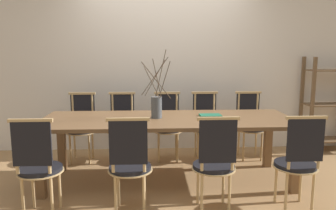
{
  "coord_description": "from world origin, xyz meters",
  "views": [
    {
      "loc": [
        -0.18,
        -3.62,
        1.47
      ],
      "look_at": [
        0.0,
        0.0,
        0.89
      ],
      "focal_mm": 35.0,
      "sensor_mm": 36.0,
      "label": 1
    }
  ],
  "objects_px": {
    "shelving_rack": "(328,105)",
    "book_stack": "(210,115)",
    "dining_table": "(168,125)",
    "vase_centerpiece": "(157,106)",
    "chair_near_center": "(215,161)",
    "chair_far_center": "(168,124)"
  },
  "relations": [
    {
      "from": "shelving_rack",
      "to": "book_stack",
      "type": "bearing_deg",
      "value": -153.21
    },
    {
      "from": "dining_table",
      "to": "vase_centerpiece",
      "type": "distance_m",
      "value": 0.26
    },
    {
      "from": "shelving_rack",
      "to": "dining_table",
      "type": "bearing_deg",
      "value": -156.58
    },
    {
      "from": "chair_near_center",
      "to": "shelving_rack",
      "type": "xyz_separation_m",
      "value": [
        2.05,
        1.85,
        0.21
      ]
    },
    {
      "from": "vase_centerpiece",
      "to": "dining_table",
      "type": "bearing_deg",
      "value": -8.15
    },
    {
      "from": "chair_near_center",
      "to": "book_stack",
      "type": "bearing_deg",
      "value": 82.72
    },
    {
      "from": "vase_centerpiece",
      "to": "book_stack",
      "type": "relative_size",
      "value": 3.06
    },
    {
      "from": "book_stack",
      "to": "shelving_rack",
      "type": "xyz_separation_m",
      "value": [
        1.93,
        0.98,
        -0.05
      ]
    },
    {
      "from": "vase_centerpiece",
      "to": "shelving_rack",
      "type": "distance_m",
      "value": 2.77
    },
    {
      "from": "chair_near_center",
      "to": "chair_far_center",
      "type": "bearing_deg",
      "value": 102.53
    },
    {
      "from": "chair_near_center",
      "to": "vase_centerpiece",
      "type": "relative_size",
      "value": 1.21
    },
    {
      "from": "book_stack",
      "to": "shelving_rack",
      "type": "relative_size",
      "value": 0.18
    },
    {
      "from": "dining_table",
      "to": "shelving_rack",
      "type": "xyz_separation_m",
      "value": [
        2.43,
        1.05,
        0.04
      ]
    },
    {
      "from": "dining_table",
      "to": "shelving_rack",
      "type": "bearing_deg",
      "value": 23.42
    },
    {
      "from": "chair_near_center",
      "to": "chair_far_center",
      "type": "distance_m",
      "value": 1.63
    },
    {
      "from": "book_stack",
      "to": "vase_centerpiece",
      "type": "bearing_deg",
      "value": -174.69
    },
    {
      "from": "chair_near_center",
      "to": "shelving_rack",
      "type": "bearing_deg",
      "value": 42.08
    },
    {
      "from": "book_stack",
      "to": "shelving_rack",
      "type": "distance_m",
      "value": 2.17
    },
    {
      "from": "dining_table",
      "to": "chair_near_center",
      "type": "height_order",
      "value": "chair_near_center"
    },
    {
      "from": "dining_table",
      "to": "book_stack",
      "type": "distance_m",
      "value": 0.51
    },
    {
      "from": "chair_far_center",
      "to": "shelving_rack",
      "type": "bearing_deg",
      "value": -173.83
    },
    {
      "from": "shelving_rack",
      "to": "chair_near_center",
      "type": "bearing_deg",
      "value": -137.92
    }
  ]
}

